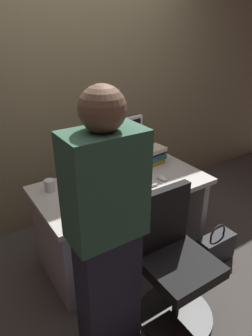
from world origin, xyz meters
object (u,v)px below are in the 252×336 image
object	(u,v)px
person_at_desk	(107,235)
handbag	(215,248)
cup_near_keyboard	(78,197)
book_stack	(155,155)
keyboard	(130,188)
mouse	(162,178)
desk	(123,207)
office_chair	(173,265)
monitor	(116,144)
cup_by_monitor	(50,185)

from	to	relation	value
person_at_desk	handbag	bearing A→B (deg)	6.81
cup_near_keyboard	book_stack	size ratio (longest dim) A/B	0.46
keyboard	mouse	xyz separation A→B (m)	(0.31, -0.01, 0.01)
person_at_desk	handbag	distance (m)	1.33
desk	office_chair	bearing A→B (deg)	-93.51
keyboard	desk	bearing A→B (deg)	87.50
mouse	book_stack	world-z (taller)	book_stack
mouse	keyboard	bearing A→B (deg)	178.21
book_stack	handbag	bearing A→B (deg)	-76.15
keyboard	cup_near_keyboard	xyz separation A→B (m)	(-0.41, 0.03, 0.04)
monitor	desk	bearing A→B (deg)	-107.80
office_chair	keyboard	bearing A→B (deg)	86.94
office_chair	book_stack	xyz separation A→B (m)	(0.49, 0.85, 0.38)
desk	person_at_desk	xyz separation A→B (m)	(-0.51, -0.65, 0.34)
desk	monitor	xyz separation A→B (m)	(0.06, 0.18, 0.48)
monitor	cup_near_keyboard	bearing A→B (deg)	-150.94
mouse	monitor	bearing A→B (deg)	127.44
keyboard	person_at_desk	bearing A→B (deg)	-130.52
mouse	cup_by_monitor	size ratio (longest dim) A/B	1.08
mouse	cup_by_monitor	xyz separation A→B (m)	(-0.83, 0.32, 0.03)
office_chair	cup_near_keyboard	size ratio (longest dim) A/B	9.37
mouse	handbag	size ratio (longest dim) A/B	0.26
desk	mouse	xyz separation A→B (m)	(0.30, -0.13, 0.24)
monitor	book_stack	xyz separation A→B (m)	(0.39, -0.02, -0.17)
office_chair	handbag	world-z (taller)	office_chair
mouse	cup_by_monitor	bearing A→B (deg)	158.92
monitor	cup_near_keyboard	size ratio (longest dim) A/B	5.38
cup_by_monitor	monitor	bearing A→B (deg)	-0.64
cup_by_monitor	handbag	xyz separation A→B (m)	(1.14, -0.70, -0.63)
monitor	cup_near_keyboard	xyz separation A→B (m)	(-0.48, -0.27, -0.21)
cup_near_keyboard	cup_by_monitor	xyz separation A→B (m)	(-0.10, 0.28, -0.00)
cup_by_monitor	handbag	distance (m)	1.48
keyboard	cup_near_keyboard	bearing A→B (deg)	178.53
cup_near_keyboard	cup_by_monitor	distance (m)	0.29
keyboard	mouse	world-z (taller)	mouse
cup_by_monitor	handbag	size ratio (longest dim) A/B	0.25
keyboard	book_stack	world-z (taller)	book_stack
mouse	book_stack	distance (m)	0.33
office_chair	person_at_desk	xyz separation A→B (m)	(-0.47, 0.04, 0.41)
desk	book_stack	distance (m)	0.57
cup_near_keyboard	desk	bearing A→B (deg)	11.44
person_at_desk	cup_by_monitor	world-z (taller)	person_at_desk
office_chair	cup_by_monitor	bearing A→B (deg)	119.01
mouse	desk	bearing A→B (deg)	156.54
person_at_desk	handbag	xyz separation A→B (m)	(1.12, 0.13, -0.70)
desk	handbag	bearing A→B (deg)	-39.96
handbag	book_stack	bearing A→B (deg)	103.85
desk	mouse	size ratio (longest dim) A/B	13.78
book_stack	monitor	bearing A→B (deg)	176.71
person_at_desk	cup_by_monitor	bearing A→B (deg)	91.06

